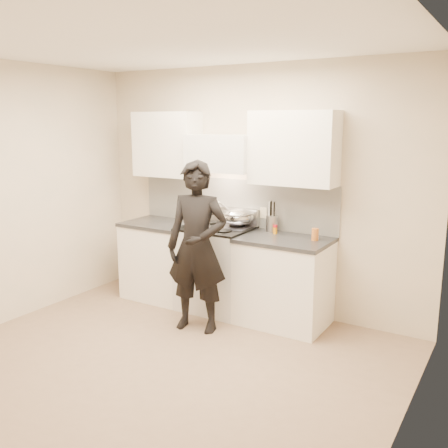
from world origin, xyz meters
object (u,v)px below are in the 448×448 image
object	(u,v)px
utensil_crock	(272,222)
person	(197,247)
stove	(216,268)
counter_right	(284,281)
wok	(238,216)

from	to	relation	value
utensil_crock	person	xyz separation A→B (m)	(-0.43, -0.80, -0.16)
stove	person	distance (m)	0.72
counter_right	person	bearing A→B (deg)	-139.72
stove	counter_right	bearing A→B (deg)	0.00
utensil_crock	counter_right	bearing A→B (deg)	-39.81
person	counter_right	bearing A→B (deg)	28.19
stove	person	size ratio (longest dim) A/B	0.56
stove	wok	world-z (taller)	wok
person	wok	bearing A→B (deg)	73.71
stove	counter_right	size ratio (longest dim) A/B	1.04
counter_right	wok	bearing A→B (deg)	167.55
stove	person	xyz separation A→B (m)	(0.14, -0.58, 0.39)
counter_right	utensil_crock	size ratio (longest dim) A/B	2.76
stove	utensil_crock	size ratio (longest dim) A/B	2.88
utensil_crock	stove	bearing A→B (deg)	-159.71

